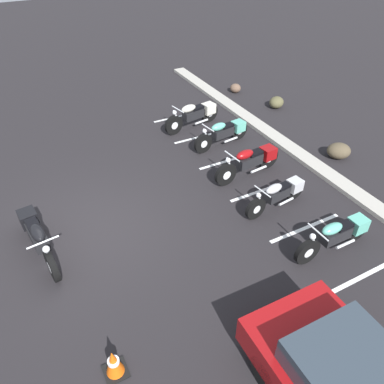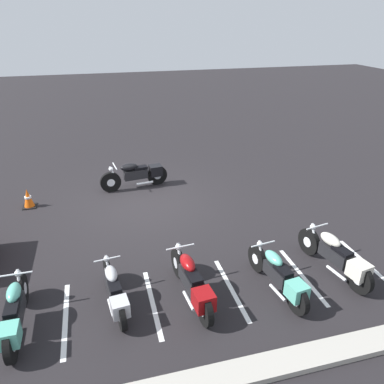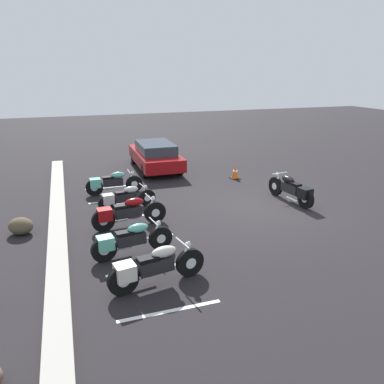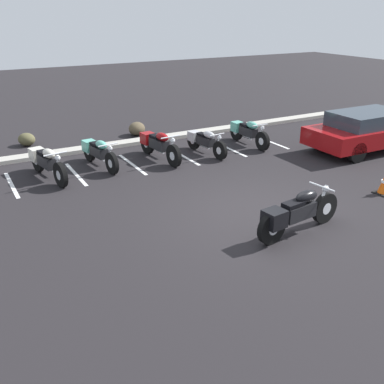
# 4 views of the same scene
# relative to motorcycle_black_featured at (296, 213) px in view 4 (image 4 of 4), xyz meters

# --- Properties ---
(ground) EXTENTS (60.00, 60.00, 0.00)m
(ground) POSITION_rel_motorcycle_black_featured_xyz_m (-0.08, 1.19, -0.48)
(ground) COLOR black
(motorcycle_black_featured) EXTENTS (2.31, 0.71, 0.91)m
(motorcycle_black_featured) POSITION_rel_motorcycle_black_featured_xyz_m (0.00, 0.00, 0.00)
(motorcycle_black_featured) COLOR black
(motorcycle_black_featured) RESTS_ON ground
(parked_bike_0) EXTENTS (0.76, 2.24, 0.89)m
(parked_bike_0) POSITION_rel_motorcycle_black_featured_xyz_m (-3.73, 5.92, -0.01)
(parked_bike_0) COLOR black
(parked_bike_0) RESTS_ON ground
(parked_bike_1) EXTENTS (0.67, 2.12, 0.84)m
(parked_bike_1) POSITION_rel_motorcycle_black_featured_xyz_m (-2.17, 6.18, -0.04)
(parked_bike_1) COLOR black
(parked_bike_1) RESTS_ON ground
(parked_bike_2) EXTENTS (0.65, 2.26, 0.89)m
(parked_bike_2) POSITION_rel_motorcycle_black_featured_xyz_m (-0.34, 5.94, -0.01)
(parked_bike_2) COLOR black
(parked_bike_2) RESTS_ON ground
(parked_bike_3) EXTENTS (0.60, 1.98, 0.78)m
(parked_bike_3) POSITION_rel_motorcycle_black_featured_xyz_m (1.21, 5.74, -0.07)
(parked_bike_3) COLOR black
(parked_bike_3) RESTS_ON ground
(parked_bike_4) EXTENTS (0.60, 2.14, 0.84)m
(parked_bike_4) POSITION_rel_motorcycle_black_featured_xyz_m (3.03, 5.93, -0.04)
(parked_bike_4) COLOR black
(parked_bike_4) RESTS_ON ground
(car_red) EXTENTS (4.33, 1.86, 1.29)m
(car_red) POSITION_rel_motorcycle_black_featured_xyz_m (6.12, 3.48, 0.20)
(car_red) COLOR black
(car_red) RESTS_ON ground
(concrete_curb) EXTENTS (18.00, 0.50, 0.12)m
(concrete_curb) POSITION_rel_motorcycle_black_featured_xyz_m (-0.08, 7.90, -0.42)
(concrete_curb) COLOR #A8A399
(concrete_curb) RESTS_ON ground
(landscape_rock_0) EXTENTS (0.89, 0.92, 0.49)m
(landscape_rock_0) POSITION_rel_motorcycle_black_featured_xyz_m (0.17, 8.88, -0.24)
(landscape_rock_0) COLOR brown
(landscape_rock_0) RESTS_ON ground
(landscape_rock_2) EXTENTS (0.76, 0.79, 0.43)m
(landscape_rock_2) POSITION_rel_motorcycle_black_featured_xyz_m (-3.64, 9.46, -0.27)
(landscape_rock_2) COLOR brown
(landscape_rock_2) RESTS_ON ground
(stall_line_0) EXTENTS (0.10, 2.10, 0.00)m
(stall_line_0) POSITION_rel_motorcycle_black_featured_xyz_m (-4.71, 5.82, -0.48)
(stall_line_0) COLOR white
(stall_line_0) RESTS_ON ground
(stall_line_1) EXTENTS (0.10, 2.10, 0.00)m
(stall_line_1) POSITION_rel_motorcycle_black_featured_xyz_m (-2.98, 5.82, -0.48)
(stall_line_1) COLOR white
(stall_line_1) RESTS_ON ground
(stall_line_2) EXTENTS (0.10, 2.10, 0.00)m
(stall_line_2) POSITION_rel_motorcycle_black_featured_xyz_m (-1.26, 5.82, -0.48)
(stall_line_2) COLOR white
(stall_line_2) RESTS_ON ground
(stall_line_3) EXTENTS (0.10, 2.10, 0.00)m
(stall_line_3) POSITION_rel_motorcycle_black_featured_xyz_m (0.47, 5.82, -0.48)
(stall_line_3) COLOR white
(stall_line_3) RESTS_ON ground
(stall_line_4) EXTENTS (0.10, 2.10, 0.00)m
(stall_line_4) POSITION_rel_motorcycle_black_featured_xyz_m (2.20, 5.82, -0.48)
(stall_line_4) COLOR white
(stall_line_4) RESTS_ON ground
(stall_line_5) EXTENTS (0.10, 2.10, 0.00)m
(stall_line_5) POSITION_rel_motorcycle_black_featured_xyz_m (3.93, 5.82, -0.48)
(stall_line_5) COLOR white
(stall_line_5) RESTS_ON ground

